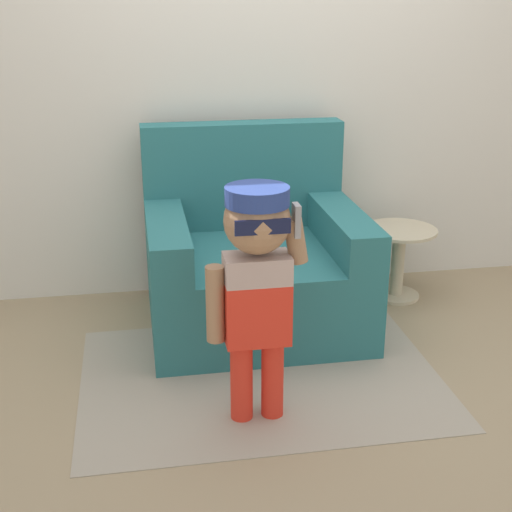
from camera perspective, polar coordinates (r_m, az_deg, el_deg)
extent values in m
plane|color=#998466|center=(3.75, 3.24, -6.82)|extent=(10.00, 10.00, 0.00)
cube|color=silver|center=(4.19, 0.92, 14.71)|extent=(10.00, 0.05, 2.60)
cube|color=#286B70|center=(3.83, -0.06, -2.54)|extent=(1.12, 1.00, 0.44)
cube|color=#286B70|center=(4.06, -1.08, 6.48)|extent=(1.12, 0.16, 0.60)
cube|color=#286B70|center=(3.60, -7.11, 1.19)|extent=(0.20, 0.83, 0.20)
cube|color=#286B70|center=(3.75, 7.13, 1.99)|extent=(0.20, 0.83, 0.20)
cylinder|color=red|center=(3.04, -1.17, -9.93)|extent=(0.09, 0.09, 0.36)
cylinder|color=red|center=(3.06, 1.32, -9.71)|extent=(0.09, 0.09, 0.36)
cube|color=red|center=(2.90, 0.08, -4.49)|extent=(0.27, 0.15, 0.27)
cube|color=#B29993|center=(2.83, 0.09, -1.00)|extent=(0.27, 0.15, 0.11)
sphere|color=#997051|center=(2.76, 0.09, 2.84)|extent=(0.27, 0.27, 0.27)
cylinder|color=navy|center=(2.73, 0.09, 4.82)|extent=(0.25, 0.25, 0.07)
cube|color=navy|center=(2.85, -0.33, 4.94)|extent=(0.15, 0.12, 0.01)
cube|color=#0F1433|center=(2.64, 0.55, 2.33)|extent=(0.21, 0.01, 0.06)
cylinder|color=#997051|center=(2.86, -3.28, -3.87)|extent=(0.08, 0.08, 0.32)
cylinder|color=#997051|center=(2.82, 3.19, 1.25)|extent=(0.11, 0.08, 0.19)
cube|color=gray|center=(2.77, 3.24, 2.87)|extent=(0.02, 0.07, 0.13)
cylinder|color=beige|center=(4.35, 11.08, -3.07)|extent=(0.28, 0.28, 0.02)
cylinder|color=beige|center=(4.28, 11.26, -0.67)|extent=(0.08, 0.08, 0.41)
cylinder|color=beige|center=(4.21, 11.46, 2.04)|extent=(0.43, 0.43, 0.02)
cube|color=#9E9384|center=(3.42, 0.37, -9.62)|extent=(1.68, 1.23, 0.01)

